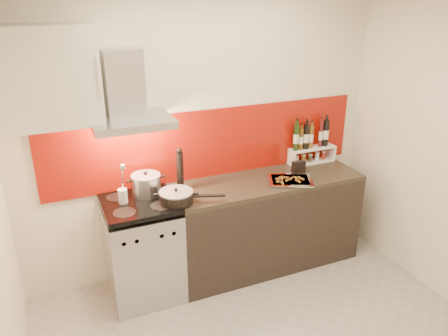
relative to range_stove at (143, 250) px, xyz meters
name	(u,v)px	position (x,y,z in m)	size (l,w,h in m)	color
back_wall	(204,136)	(0.70, 0.30, 0.86)	(3.40, 0.02, 2.60)	silver
backsplash	(210,144)	(0.75, 0.29, 0.78)	(3.00, 0.02, 0.64)	maroon
range_stove	(143,250)	(0.00, 0.00, 0.00)	(0.60, 0.60, 0.91)	#B7B7BA
counter	(265,222)	(1.20, 0.00, 0.01)	(1.80, 0.60, 0.90)	black
range_hood	(127,98)	(0.00, 0.14, 1.30)	(0.62, 0.50, 0.61)	#B7B7BA
upper_cabinet	(48,77)	(-0.55, 0.13, 1.51)	(0.70, 0.35, 0.72)	beige
stock_pot	(146,185)	(0.09, 0.11, 0.56)	(0.25, 0.25, 0.21)	#B7B7BA
saute_pan	(177,197)	(0.29, -0.14, 0.52)	(0.52, 0.29, 0.13)	black
utensil_jar	(123,192)	(-0.12, 0.02, 0.57)	(0.08, 0.12, 0.37)	silver
pepper_mill	(180,170)	(0.39, 0.10, 0.65)	(0.06, 0.06, 0.39)	black
step_shelf	(311,145)	(1.80, 0.21, 0.65)	(0.49, 0.13, 0.43)	white
caddy_box	(298,167)	(1.55, 0.03, 0.52)	(0.13, 0.05, 0.11)	black
baking_tray	(290,180)	(1.37, -0.13, 0.47)	(0.48, 0.44, 0.03)	silver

